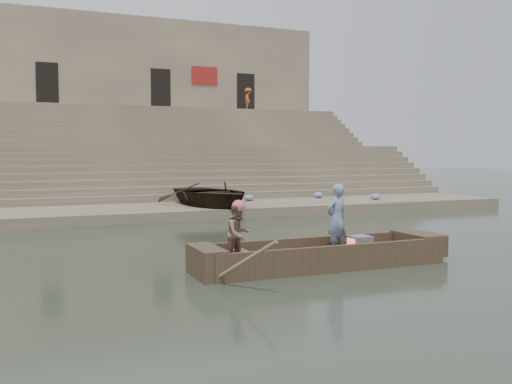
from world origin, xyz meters
TOP-DOWN VIEW (x-y plane):
  - ground at (0.00, 0.00)m, footprint 120.00×120.00m
  - lower_landing at (0.00, 8.00)m, footprint 32.00×4.00m
  - mid_landing at (0.00, 15.50)m, footprint 32.00×3.00m
  - upper_landing at (0.00, 22.50)m, footprint 32.00×3.00m
  - ghat_steps at (0.00, 17.19)m, footprint 32.00×11.00m
  - building_wall at (0.00, 26.50)m, footprint 32.00×5.07m
  - main_rowboat at (1.94, -2.63)m, footprint 5.00×1.30m
  - rowboat_trim at (2.15, -2.64)m, footprint 6.04×2.63m
  - standing_man at (2.48, -2.43)m, footprint 0.65×0.51m
  - rowing_man at (0.06, -2.65)m, footprint 0.71×0.63m
  - television at (2.95, -2.63)m, footprint 0.46×0.42m
  - beached_rowboat at (2.96, 7.64)m, footprint 3.90×4.96m
  - pedestrian at (10.44, 22.19)m, footprint 0.81×1.10m
  - cloth_bundles at (3.91, 8.74)m, footprint 19.58×2.22m

SIDE VIEW (x-z plane):
  - ground at x=0.00m, z-range 0.00..0.00m
  - main_rowboat at x=1.94m, z-range 0.00..0.22m
  - lower_landing at x=0.00m, z-range 0.00..0.40m
  - rowboat_trim at x=2.15m, z-range -0.64..1.26m
  - television at x=2.95m, z-range 0.22..0.62m
  - cloth_bundles at x=3.91m, z-range 0.40..0.66m
  - rowing_man at x=0.06m, z-range 0.22..1.45m
  - beached_rowboat at x=2.96m, z-range 0.40..1.33m
  - standing_man at x=2.48m, z-range 0.22..1.78m
  - mid_landing at x=0.00m, z-range 0.00..2.80m
  - ghat_steps at x=0.00m, z-range -0.80..4.40m
  - upper_landing at x=0.00m, z-range 0.00..5.20m
  - building_wall at x=0.00m, z-range 0.00..11.20m
  - pedestrian at x=10.44m, z-range 5.20..6.72m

